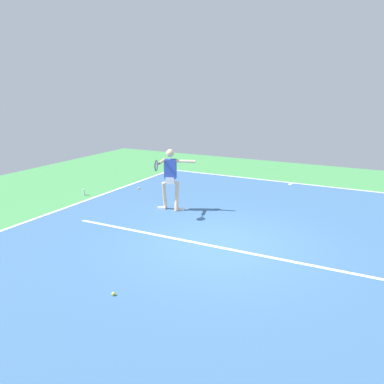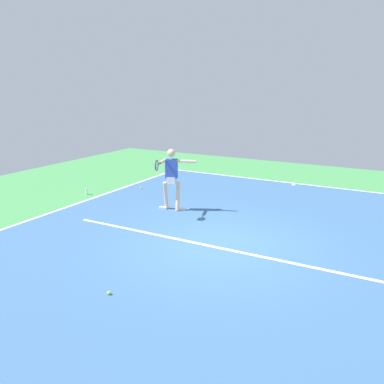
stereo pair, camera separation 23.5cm
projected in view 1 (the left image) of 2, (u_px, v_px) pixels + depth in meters
The scene contains 10 objects.
ground_plane at pixel (219, 244), 9.29m from camera, with size 21.84×21.84×0.00m, color #428E4C.
court_surface at pixel (219, 244), 9.29m from camera, with size 10.65×13.77×0.00m, color #38608E.
court_line_baseline_near at pixel (292, 183), 15.14m from camera, with size 10.65×0.10×0.01m, color white.
court_line_sideline_right at pixel (53, 212), 11.64m from camera, with size 0.10×13.77×0.01m, color white.
court_line_service at pixel (216, 247), 9.14m from camera, with size 7.98×0.10×0.01m, color white.
court_line_centre_mark at pixel (290, 184), 14.97m from camera, with size 0.10×0.30×0.01m, color white.
tennis_player at pixel (170, 175), 11.57m from camera, with size 1.11×1.33×1.82m.
tennis_ball_near_service_line at pixel (113, 294), 7.00m from camera, with size 0.07×0.07×0.07m, color #CCE033.
tennis_ball_by_sideline at pixel (139, 188), 14.21m from camera, with size 0.07×0.07×0.07m, color #CCE033.
water_bottle at pixel (84, 192), 13.41m from camera, with size 0.07×0.07×0.22m, color white.
Camera 1 is at (-3.44, 7.97, 3.57)m, focal length 37.39 mm.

